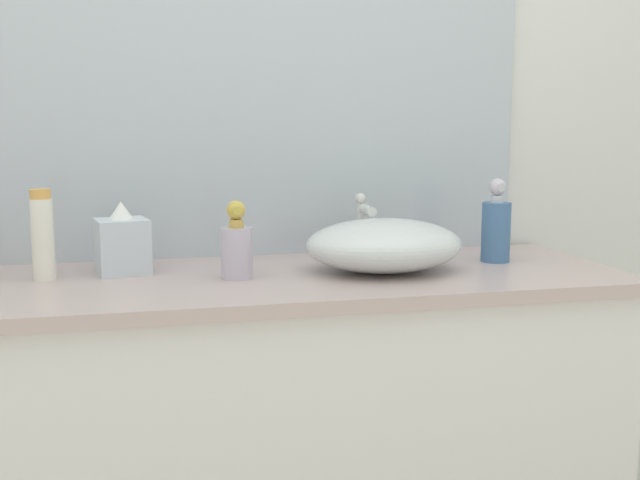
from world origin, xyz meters
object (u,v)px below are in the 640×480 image
(spray_can, at_px, (496,227))
(tissue_box, at_px, (122,243))
(soap_dispenser, at_px, (237,247))
(perfume_bottle, at_px, (43,235))
(sink_basin, at_px, (384,245))

(spray_can, distance_m, tissue_box, 0.90)
(soap_dispenser, height_order, tissue_box, soap_dispenser)
(soap_dispenser, distance_m, tissue_box, 0.27)
(soap_dispenser, bearing_deg, perfume_bottle, 168.51)
(sink_basin, xyz_separation_m, perfume_bottle, (-0.76, 0.08, 0.04))
(soap_dispenser, bearing_deg, spray_can, 4.96)
(spray_can, bearing_deg, perfume_bottle, 178.53)
(soap_dispenser, xyz_separation_m, perfume_bottle, (-0.42, 0.08, 0.03))
(perfume_bottle, relative_size, spray_can, 0.96)
(soap_dispenser, bearing_deg, tissue_box, 154.35)
(sink_basin, relative_size, soap_dispenser, 2.12)
(sink_basin, relative_size, perfume_bottle, 1.84)
(sink_basin, xyz_separation_m, tissue_box, (-0.59, 0.12, 0.01))
(soap_dispenser, relative_size, perfume_bottle, 0.87)
(soap_dispenser, height_order, perfume_bottle, perfume_bottle)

